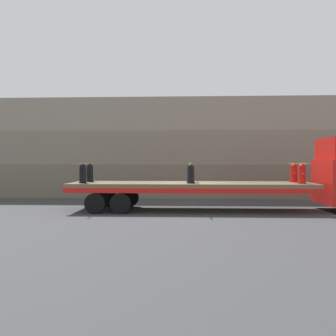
# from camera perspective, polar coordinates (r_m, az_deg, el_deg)

# --- Properties ---
(ground_plane) EXTENTS (120.00, 120.00, 0.00)m
(ground_plane) POSITION_cam_1_polar(r_m,az_deg,el_deg) (15.99, 3.47, -6.46)
(ground_plane) COLOR #38383A
(rock_cliff) EXTENTS (60.00, 3.30, 5.74)m
(rock_cliff) POSITION_cam_1_polar(r_m,az_deg,el_deg) (22.40, 3.26, 3.00)
(rock_cliff) COLOR #706656
(rock_cliff) RESTS_ON ground_plane
(flatbed_trailer) EXTENTS (10.15, 2.68, 1.18)m
(flatbed_trailer) POSITION_cam_1_polar(r_m,az_deg,el_deg) (15.90, 1.61, -2.94)
(flatbed_trailer) COLOR brown
(flatbed_trailer) RESTS_ON ground_plane
(fire_hydrant_black_near_0) EXTENTS (0.36, 0.55, 0.81)m
(fire_hydrant_black_near_0) POSITION_cam_1_polar(r_m,az_deg,el_deg) (15.88, -12.86, -0.85)
(fire_hydrant_black_near_0) COLOR black
(fire_hydrant_black_near_0) RESTS_ON flatbed_trailer
(fire_hydrant_black_far_0) EXTENTS (0.36, 0.55, 0.81)m
(fire_hydrant_black_far_0) POSITION_cam_1_polar(r_m,az_deg,el_deg) (16.98, -11.82, -0.74)
(fire_hydrant_black_far_0) COLOR black
(fire_hydrant_black_far_0) RESTS_ON flatbed_trailer
(fire_hydrant_black_near_1) EXTENTS (0.36, 0.55, 0.81)m
(fire_hydrant_black_near_1) POSITION_cam_1_polar(r_m,az_deg,el_deg) (15.30, 3.50, -0.90)
(fire_hydrant_black_near_1) COLOR black
(fire_hydrant_black_near_1) RESTS_ON flatbed_trailer
(fire_hydrant_black_far_1) EXTENTS (0.36, 0.55, 0.81)m
(fire_hydrant_black_far_1) POSITION_cam_1_polar(r_m,az_deg,el_deg) (16.44, 3.45, -0.77)
(fire_hydrant_black_far_1) COLOR black
(fire_hydrant_black_far_1) RESTS_ON flatbed_trailer
(fire_hydrant_red_near_2) EXTENTS (0.36, 0.55, 0.81)m
(fire_hydrant_red_near_2) POSITION_cam_1_polar(r_m,az_deg,el_deg) (16.00, 19.74, -0.87)
(fire_hydrant_red_near_2) COLOR red
(fire_hydrant_red_near_2) RESTS_ON flatbed_trailer
(fire_hydrant_red_far_2) EXTENTS (0.36, 0.55, 0.81)m
(fire_hydrant_red_far_2) POSITION_cam_1_polar(r_m,az_deg,el_deg) (17.09, 18.63, -0.75)
(fire_hydrant_red_far_2) COLOR red
(fire_hydrant_red_far_2) RESTS_ON flatbed_trailer
(cargo_strap_rear) EXTENTS (0.05, 2.79, 0.01)m
(cargo_strap_rear) POSITION_cam_1_polar(r_m,az_deg,el_deg) (16.42, -12.33, 0.69)
(cargo_strap_rear) COLOR yellow
(cargo_strap_rear) RESTS_ON fire_hydrant_black_near_0
(cargo_strap_middle) EXTENTS (0.05, 2.79, 0.01)m
(cargo_strap_middle) POSITION_cam_1_polar(r_m,az_deg,el_deg) (15.86, 3.48, 0.70)
(cargo_strap_middle) COLOR yellow
(cargo_strap_middle) RESTS_ON fire_hydrant_black_near_1
(cargo_strap_front) EXTENTS (0.05, 2.79, 0.01)m
(cargo_strap_front) POSITION_cam_1_polar(r_m,az_deg,el_deg) (16.54, 19.17, 0.66)
(cargo_strap_front) COLOR yellow
(cargo_strap_front) RESTS_ON fire_hydrant_red_near_2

